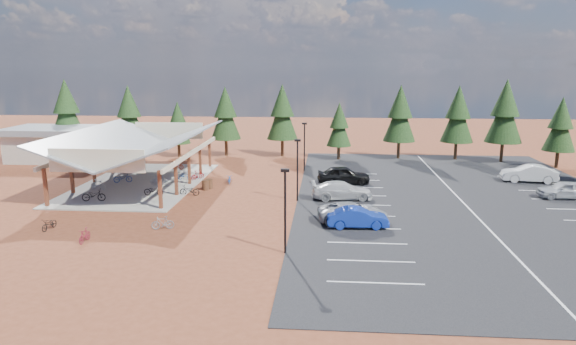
{
  "coord_description": "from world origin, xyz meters",
  "views": [
    {
      "loc": [
        7.44,
        -38.89,
        11.04
      ],
      "look_at": [
        4.23,
        1.95,
        2.39
      ],
      "focal_mm": 32.0,
      "sensor_mm": 36.0,
      "label": 1
    }
  ],
  "objects": [
    {
      "name": "trash_bin_0",
      "position": [
        -3.46,
        5.1,
        0.45
      ],
      "size": [
        0.6,
        0.6,
        0.9
      ],
      "primitive_type": "cylinder",
      "color": "#482B19",
      "rests_on": "ground"
    },
    {
      "name": "bike_pavilion",
      "position": [
        -10.0,
        7.0,
        3.82
      ],
      "size": [
        11.65,
        19.4,
        4.97
      ],
      "color": "brown",
      "rests_on": "concrete_pad"
    },
    {
      "name": "bike_1",
      "position": [
        -12.93,
        4.11,
        0.57
      ],
      "size": [
        1.62,
        0.77,
        0.94
      ],
      "primitive_type": "imported",
      "rotation": [
        0.0,
        0.0,
        1.35
      ],
      "color": "#9899A0",
      "rests_on": "concrete_pad"
    },
    {
      "name": "lamp_post_0",
      "position": [
        5.0,
        -10.0,
        2.98
      ],
      "size": [
        0.5,
        0.25,
        5.14
      ],
      "color": "black",
      "rests_on": "ground"
    },
    {
      "name": "lamp_post_2",
      "position": [
        5.0,
        14.0,
        2.98
      ],
      "size": [
        0.5,
        0.25,
        5.14
      ],
      "color": "black",
      "rests_on": "ground"
    },
    {
      "name": "pine_13",
      "position": [
        32.33,
        18.09,
        4.7
      ],
      "size": [
        3.31,
        3.31,
        7.7
      ],
      "color": "#382314",
      "rests_on": "ground"
    },
    {
      "name": "bike_6",
      "position": [
        -6.33,
        8.63,
        0.5
      ],
      "size": [
        1.59,
        0.75,
        0.8
      ],
      "primitive_type": "imported",
      "rotation": [
        0.0,
        0.0,
        1.42
      ],
      "color": "#0F3D94",
      "rests_on": "concrete_pad"
    },
    {
      "name": "pine_5",
      "position": [
        8.73,
        21.24,
        4.11
      ],
      "size": [
        2.89,
        2.89,
        6.73
      ],
      "color": "#382314",
      "rests_on": "ground"
    },
    {
      "name": "asphalt_lot",
      "position": [
        18.5,
        3.0,
        0.02
      ],
      "size": [
        27.0,
        44.0,
        0.04
      ],
      "primitive_type": "cube",
      "color": "black",
      "rests_on": "ground"
    },
    {
      "name": "lamp_post_1",
      "position": [
        5.0,
        2.0,
        2.98
      ],
      "size": [
        0.5,
        0.25,
        5.14
      ],
      "color": "black",
      "rests_on": "ground"
    },
    {
      "name": "ground",
      "position": [
        0.0,
        0.0,
        0.0
      ],
      "size": [
        140.0,
        140.0,
        0.0
      ],
      "primitive_type": "plane",
      "color": "#612D19",
      "rests_on": "ground"
    },
    {
      "name": "pine_8",
      "position": [
        27.4,
        21.04,
        5.8
      ],
      "size": [
        4.07,
        4.07,
        9.49
      ],
      "color": "#382314",
      "rests_on": "ground"
    },
    {
      "name": "bike_3",
      "position": [
        -13.28,
        11.33,
        0.64
      ],
      "size": [
        1.87,
        0.78,
        1.09
      ],
      "primitive_type": "imported",
      "rotation": [
        0.0,
        0.0,
        1.42
      ],
      "color": "maroon",
      "rests_on": "concrete_pad"
    },
    {
      "name": "car_8",
      "position": [
        27.27,
        4.44,
        0.78
      ],
      "size": [
        4.33,
        1.75,
        1.47
      ],
      "primitive_type": "imported",
      "rotation": [
        0.0,
        0.0,
        -1.57
      ],
      "color": "#A5A8AC",
      "rests_on": "asphalt_lot"
    },
    {
      "name": "bike_11",
      "position": [
        -7.82,
        -9.09,
        0.45
      ],
      "size": [
        0.43,
        1.49,
        0.9
      ],
      "primitive_type": "imported",
      "rotation": [
        0.0,
        0.0,
        -0.01
      ],
      "color": "maroon",
      "rests_on": "ground"
    },
    {
      "name": "bike_16",
      "position": [
        -4.35,
        3.04,
        0.45
      ],
      "size": [
        1.76,
        0.71,
        0.91
      ],
      "primitive_type": "imported",
      "rotation": [
        0.0,
        0.0,
        4.65
      ],
      "color": "black",
      "rests_on": "ground"
    },
    {
      "name": "bike_2",
      "position": [
        -11.84,
        7.02,
        0.55
      ],
      "size": [
        1.8,
        1.07,
        0.89
      ],
      "primitive_type": "imported",
      "rotation": [
        0.0,
        0.0,
        1.87
      ],
      "color": "navy",
      "rests_on": "concrete_pad"
    },
    {
      "name": "trash_bin_1",
      "position": [
        -3.21,
        5.59,
        0.45
      ],
      "size": [
        0.6,
        0.6,
        0.9
      ],
      "primitive_type": "cylinder",
      "color": "#482B19",
      "rests_on": "ground"
    },
    {
      "name": "pine_7",
      "position": [
        22.49,
        22.21,
        5.33
      ],
      "size": [
        3.74,
        3.74,
        8.72
      ],
      "color": "#382314",
      "rests_on": "ground"
    },
    {
      "name": "bike_8",
      "position": [
        -11.39,
        -6.85,
        0.4
      ],
      "size": [
        0.7,
        1.58,
        0.81
      ],
      "primitive_type": "imported",
      "rotation": [
        0.0,
        0.0,
        -0.11
      ],
      "color": "black",
      "rests_on": "ground"
    },
    {
      "name": "pine_1",
      "position": [
        -16.52,
        21.31,
        5.26
      ],
      "size": [
        3.7,
        3.7,
        8.62
      ],
      "color": "#382314",
      "rests_on": "ground"
    },
    {
      "name": "pine_2",
      "position": [
        -10.66,
        21.67,
        4.08
      ],
      "size": [
        2.87,
        2.87,
        6.69
      ],
      "color": "#382314",
      "rests_on": "ground"
    },
    {
      "name": "car_4",
      "position": [
        8.97,
        8.41,
        0.87
      ],
      "size": [
        5.07,
        2.48,
        1.67
      ],
      "primitive_type": "imported",
      "rotation": [
        0.0,
        0.0,
        1.68
      ],
      "color": "black",
      "rests_on": "asphalt_lot"
    },
    {
      "name": "car_2",
      "position": [
        9.28,
        -3.54,
        0.73
      ],
      "size": [
        5.22,
        2.88,
        1.38
      ],
      "primitive_type": "imported",
      "rotation": [
        0.0,
        0.0,
        1.69
      ],
      "color": "#939599",
      "rests_on": "asphalt_lot"
    },
    {
      "name": "pine_4",
      "position": [
        1.88,
        23.0,
        5.35
      ],
      "size": [
        3.76,
        3.76,
        8.75
      ],
      "color": "#382314",
      "rests_on": "ground"
    },
    {
      "name": "pine_6",
      "position": [
        15.85,
        22.3,
        5.35
      ],
      "size": [
        3.76,
        3.76,
        8.75
      ],
      "color": "#382314",
      "rests_on": "ground"
    },
    {
      "name": "outbuilding",
      "position": [
        -24.0,
        18.0,
        2.03
      ],
      "size": [
        11.0,
        7.0,
        3.9
      ],
      "color": "#ADA593",
      "rests_on": "ground"
    },
    {
      "name": "bike_7",
      "position": [
        -8.47,
        13.46,
        0.55
      ],
      "size": [
        1.57,
        0.82,
        0.91
      ],
      "primitive_type": "imported",
      "rotation": [
        0.0,
        0.0,
        1.3
      ],
      "color": "#9D3214",
      "rests_on": "concrete_pad"
    },
    {
      "name": "car_9",
      "position": [
        26.6,
        10.53,
        0.86
      ],
      "size": [
        5.15,
        2.31,
        1.64
      ],
      "primitive_type": "imported",
      "rotation": [
        0.0,
        0.0,
        -1.69
      ],
      "color": "silver",
      "rests_on": "asphalt_lot"
    },
    {
      "name": "concrete_pad",
      "position": [
        -10.0,
        7.0,
        0.05
      ],
      "size": [
        10.6,
        18.6,
        0.1
      ],
      "primitive_type": "cube",
      "color": "gray",
      "rests_on": "ground"
    },
    {
      "name": "bike_13",
      "position": [
        -3.72,
        -6.16,
        0.46
      ],
      "size": [
        1.59,
        0.82,
        0.92
      ],
      "primitive_type": "imported",
      "rotation": [
        0.0,
        0.0,
        4.98
      ],
      "color": "gray",
      "rests_on": "ground"
    },
    {
      "name": "bike_15",
      "position": [
        -5.15,
        9.03,
        0.48
      ],
      "size": [
        1.28,
        1.58,
        0.96
      ],
      "primitive_type": "imported",
      "rotation": [
        0.0,
        0.0,
        2.54
      ],
      "color": "maroon",
      "rests_on": "ground"
    },
    {
      "name": "bike_5",
      "position": [
        -8.04,
        6.12,
        0.58
      ],
      "size": [
        1.65,
        0.73,
        0.96
      ],
      "primitive_type": "imported",
      "rotation": [
        0.0,
        0.0,
        1.75
      ],
      "color": "gray",
      "rests_on": "concrete_pad"
    },
    {
      "name": "car_3",
      "position": [
        8.66,
        2.73,
        0.78
      ],
      "size": [
        5.26,
        2.59,
        1.47
      ],
      "primitive_type": "imported",
      "rotation": [
        0.0,
        0.0,
        1.68
      ],
      "color": "#B7B7B7",
      "rests_on": "asphalt_lot"
    },
    {
      "name": "bike_0",
      "position": [
        -11.54,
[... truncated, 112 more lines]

